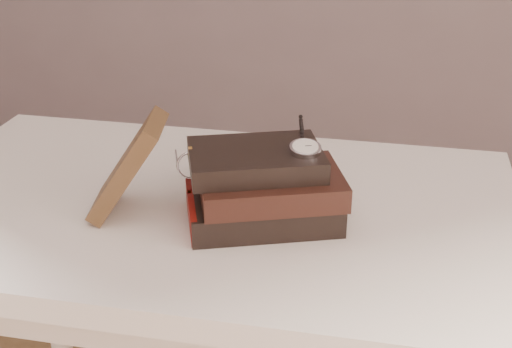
# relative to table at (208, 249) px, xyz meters

# --- Properties ---
(table) EXTENTS (1.00, 0.60, 0.75)m
(table) POSITION_rel_table_xyz_m (0.00, 0.00, 0.00)
(table) COLOR white
(table) RESTS_ON ground
(book_stack) EXTENTS (0.27, 0.22, 0.11)m
(book_stack) POSITION_rel_table_xyz_m (0.10, -0.04, 0.14)
(book_stack) COLOR black
(book_stack) RESTS_ON table
(journal) EXTENTS (0.14, 0.13, 0.16)m
(journal) POSITION_rel_table_xyz_m (-0.10, -0.06, 0.17)
(journal) COLOR #3C2817
(journal) RESTS_ON table
(pocket_watch) EXTENTS (0.06, 0.15, 0.02)m
(pocket_watch) POSITION_rel_table_xyz_m (0.16, -0.03, 0.21)
(pocket_watch) COLOR silver
(pocket_watch) RESTS_ON book_stack
(eyeglasses) EXTENTS (0.12, 0.13, 0.05)m
(eyeglasses) POSITION_rel_table_xyz_m (-0.00, 0.00, 0.16)
(eyeglasses) COLOR silver
(eyeglasses) RESTS_ON book_stack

